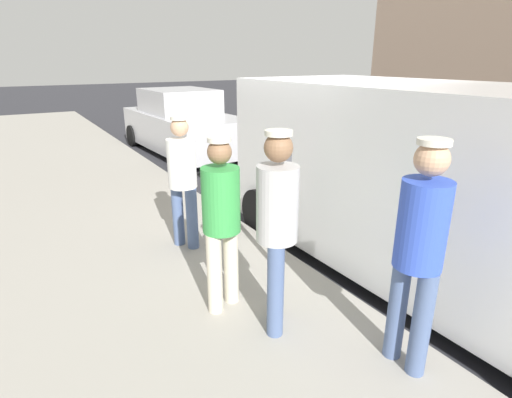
# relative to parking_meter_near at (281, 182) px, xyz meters

# --- Properties ---
(ground_plane) EXTENTS (80.00, 80.00, 0.00)m
(ground_plane) POSITION_rel_parking_meter_near_xyz_m (-1.35, -0.86, -1.18)
(ground_plane) COLOR #2D2D33
(sidewalk_slab) EXTENTS (5.00, 32.00, 0.15)m
(sidewalk_slab) POSITION_rel_parking_meter_near_xyz_m (2.15, -0.86, -1.11)
(sidewalk_slab) COLOR #9E998E
(sidewalk_slab) RESTS_ON ground
(parking_meter_near) EXTENTS (0.14, 0.18, 1.52)m
(parking_meter_near) POSITION_rel_parking_meter_near_xyz_m (0.00, 0.00, 0.00)
(parking_meter_near) COLOR gray
(parking_meter_near) RESTS_ON sidewalk_slab
(pedestrian_in_white) EXTENTS (0.34, 0.34, 1.63)m
(pedestrian_in_white) POSITION_rel_parking_meter_near_xyz_m (0.64, -1.14, -0.11)
(pedestrian_in_white) COLOR #4C608C
(pedestrian_in_white) RESTS_ON sidewalk_slab
(pedestrian_in_blue) EXTENTS (0.34, 0.36, 1.76)m
(pedestrian_in_blue) POSITION_rel_parking_meter_near_xyz_m (0.00, 1.71, -0.01)
(pedestrian_in_blue) COLOR #4C608C
(pedestrian_in_blue) RESTS_ON sidewalk_slab
(pedestrian_in_green) EXTENTS (0.35, 0.34, 1.63)m
(pedestrian_in_green) POSITION_rel_parking_meter_near_xyz_m (0.84, 0.29, -0.10)
(pedestrian_in_green) COLOR beige
(pedestrian_in_green) RESTS_ON sidewalk_slab
(pedestrian_in_gray) EXTENTS (0.34, 0.34, 1.74)m
(pedestrian_in_gray) POSITION_rel_parking_meter_near_xyz_m (0.59, 0.81, -0.03)
(pedestrian_in_gray) COLOR #4C608C
(pedestrian_in_gray) RESTS_ON sidewalk_slab
(parked_van) EXTENTS (2.18, 5.22, 2.15)m
(parked_van) POSITION_rel_parking_meter_near_xyz_m (-1.50, 0.83, -0.03)
(parked_van) COLOR white
(parked_van) RESTS_ON ground
(parked_sedan_behind) EXTENTS (2.10, 4.47, 1.65)m
(parked_sedan_behind) POSITION_rel_parking_meter_near_xyz_m (-1.63, -6.87, -0.43)
(parked_sedan_behind) COLOR #BCBCC1
(parked_sedan_behind) RESTS_ON ground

